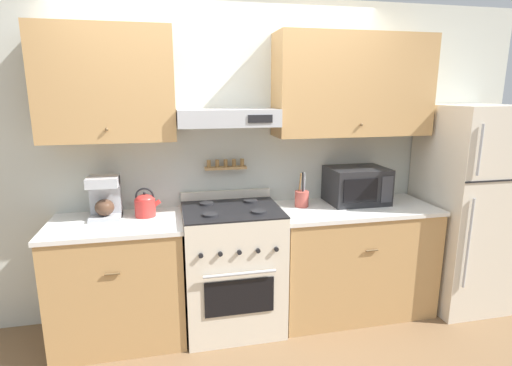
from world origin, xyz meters
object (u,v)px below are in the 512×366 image
at_px(utensil_crock, 302,198).
at_px(microwave, 357,185).
at_px(coffee_maker, 105,197).
at_px(tea_kettle, 145,205).
at_px(refrigerator, 465,207).
at_px(stove_range, 232,267).

bearing_deg(utensil_crock, microwave, 2.09).
bearing_deg(coffee_maker, microwave, -0.20).
relative_size(coffee_maker, microwave, 0.66).
bearing_deg(tea_kettle, utensil_crock, 0.00).
height_order(refrigerator, microwave, refrigerator).
relative_size(refrigerator, tea_kettle, 7.82).
height_order(tea_kettle, utensil_crock, utensil_crock).
relative_size(stove_range, refrigerator, 0.60).
bearing_deg(refrigerator, microwave, 170.22).
distance_m(tea_kettle, utensil_crock, 1.23).
distance_m(stove_range, refrigerator, 2.06).
relative_size(stove_range, utensil_crock, 3.67).
xyz_separation_m(stove_range, microwave, (1.08, 0.12, 0.58)).
distance_m(stove_range, microwave, 1.23).
distance_m(coffee_maker, microwave, 2.00).
relative_size(refrigerator, microwave, 3.62).
xyz_separation_m(stove_range, utensil_crock, (0.59, 0.11, 0.50)).
bearing_deg(tea_kettle, refrigerator, -3.12).
relative_size(stove_range, coffee_maker, 3.29).
distance_m(stove_range, tea_kettle, 0.83).
xyz_separation_m(stove_range, coffee_maker, (-0.92, 0.13, 0.59)).
relative_size(refrigerator, coffee_maker, 5.49).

